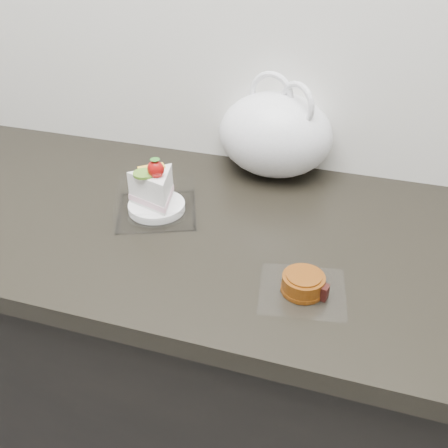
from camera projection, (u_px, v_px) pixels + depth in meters
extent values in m
cube|color=black|center=(208.00, 373.00, 1.29)|extent=(2.00, 0.60, 0.86)
cube|color=black|center=(204.00, 230.00, 1.04)|extent=(2.04, 0.64, 0.04)
cube|color=white|center=(157.00, 211.00, 1.07)|extent=(0.21, 0.21, 0.00)
cylinder|color=white|center=(157.00, 207.00, 1.06)|extent=(0.12, 0.12, 0.02)
ellipsoid|color=#BB130C|center=(156.00, 169.00, 1.00)|extent=(0.03, 0.03, 0.04)
cone|color=#2D7223|center=(155.00, 161.00, 0.99)|extent=(0.02, 0.02, 0.01)
cylinder|color=olive|center=(144.00, 174.00, 1.01)|extent=(0.04, 0.04, 0.01)
cube|color=yellow|center=(151.00, 168.00, 1.03)|extent=(0.05, 0.05, 0.01)
cube|color=white|center=(302.00, 291.00, 0.85)|extent=(0.17, 0.16, 0.00)
cylinder|color=#79350E|center=(303.00, 283.00, 0.85)|extent=(0.09, 0.09, 0.03)
cylinder|color=#79350E|center=(303.00, 289.00, 0.85)|extent=(0.10, 0.10, 0.01)
cylinder|color=#79350E|center=(304.00, 276.00, 0.84)|extent=(0.08, 0.08, 0.00)
cube|color=black|center=(322.00, 292.00, 0.83)|extent=(0.02, 0.02, 0.03)
ellipsoid|color=white|center=(275.00, 135.00, 1.16)|extent=(0.32, 0.29, 0.20)
ellipsoid|color=white|center=(250.00, 132.00, 1.23)|extent=(0.20, 0.19, 0.13)
torus|color=white|center=(271.00, 95.00, 1.12)|extent=(0.11, 0.04, 0.11)
torus|color=white|center=(297.00, 104.00, 1.08)|extent=(0.09, 0.07, 0.10)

